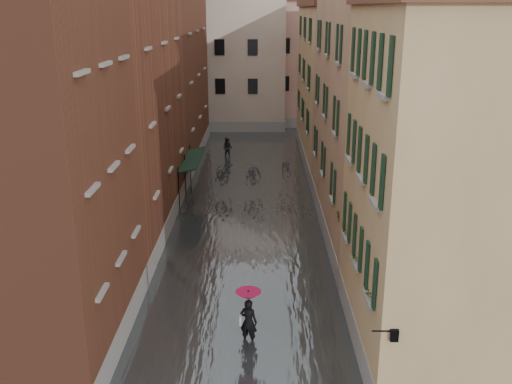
{
  "coord_description": "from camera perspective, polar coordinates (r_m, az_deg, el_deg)",
  "views": [
    {
      "loc": [
        0.74,
        -19.46,
        11.39
      ],
      "look_at": [
        0.52,
        6.45,
        3.0
      ],
      "focal_mm": 40.0,
      "sensor_mm": 36.0,
      "label": 1
    }
  ],
  "objects": [
    {
      "name": "wall_lantern",
      "position": [
        16.26,
        13.56,
        -13.66
      ],
      "size": [
        0.71,
        0.22,
        0.35
      ],
      "color": "black",
      "rests_on": "ground"
    },
    {
      "name": "building_left_mid",
      "position": [
        29.93,
        -14.64,
        7.48
      ],
      "size": [
        6.0,
        14.0,
        12.5
      ],
      "primitive_type": "cube",
      "color": "brown",
      "rests_on": "ground"
    },
    {
      "name": "building_end_cream",
      "position": [
        57.79,
        -3.32,
        13.06
      ],
      "size": [
        12.0,
        9.0,
        13.0
      ],
      "primitive_type": "cube",
      "color": "beige",
      "rests_on": "ground"
    },
    {
      "name": "floodwater",
      "position": [
        34.37,
        -0.78,
        -1.23
      ],
      "size": [
        10.0,
        60.0,
        0.2
      ],
      "primitive_type": "cube",
      "color": "#4A5052",
      "rests_on": "ground"
    },
    {
      "name": "pedestrian_main",
      "position": [
        20.36,
        -0.77,
        -12.0
      ],
      "size": [
        0.93,
        0.93,
        2.06
      ],
      "color": "black",
      "rests_on": "ground"
    },
    {
      "name": "building_left_far",
      "position": [
        44.36,
        -9.79,
        12.01
      ],
      "size": [
        6.0,
        16.0,
        14.0
      ],
      "primitive_type": "cube",
      "color": "brown",
      "rests_on": "ground"
    },
    {
      "name": "building_right_near",
      "position": [
        19.38,
        19.3,
        -0.01
      ],
      "size": [
        6.0,
        8.0,
        11.5
      ],
      "primitive_type": "cube",
      "color": "tan",
      "rests_on": "ground"
    },
    {
      "name": "building_end_pink",
      "position": [
        59.93,
        5.65,
        12.7
      ],
      "size": [
        10.0,
        9.0,
        12.0
      ],
      "primitive_type": "cube",
      "color": "tan",
      "rests_on": "ground"
    },
    {
      "name": "building_right_mid",
      "position": [
        29.55,
        12.83,
        7.98
      ],
      "size": [
        6.0,
        14.0,
        13.0
      ],
      "primitive_type": "cube",
      "color": "tan",
      "rests_on": "ground"
    },
    {
      "name": "pedestrian_far",
      "position": [
        45.02,
        -2.86,
        4.38
      ],
      "size": [
        0.96,
        0.83,
        1.7
      ],
      "primitive_type": "imported",
      "rotation": [
        0.0,
        0.0,
        -0.25
      ],
      "color": "black",
      "rests_on": "ground"
    },
    {
      "name": "awning_near",
      "position": [
        33.97,
        -6.69,
        2.59
      ],
      "size": [
        1.09,
        2.95,
        2.8
      ],
      "color": "black",
      "rests_on": "ground"
    },
    {
      "name": "building_left_near",
      "position": [
        19.71,
        -22.67,
        2.17
      ],
      "size": [
        6.0,
        8.0,
        13.0
      ],
      "primitive_type": "cube",
      "color": "brown",
      "rests_on": "ground"
    },
    {
      "name": "window_planters",
      "position": [
        20.63,
        9.91,
        -4.79
      ],
      "size": [
        0.59,
        7.85,
        0.84
      ],
      "color": "brown",
      "rests_on": "ground"
    },
    {
      "name": "building_right_far",
      "position": [
        44.27,
        8.75,
        10.42
      ],
      "size": [
        6.0,
        16.0,
        11.5
      ],
      "primitive_type": "cube",
      "color": "tan",
      "rests_on": "ground"
    },
    {
      "name": "ground",
      "position": [
        22.56,
        -1.5,
        -12.39
      ],
      "size": [
        120.0,
        120.0,
        0.0
      ],
      "primitive_type": "plane",
      "color": "#4E4E50",
      "rests_on": "ground"
    },
    {
      "name": "awning_far",
      "position": [
        36.6,
        -6.18,
        3.72
      ],
      "size": [
        1.09,
        2.74,
        2.8
      ],
      "color": "black",
      "rests_on": "ground"
    }
  ]
}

